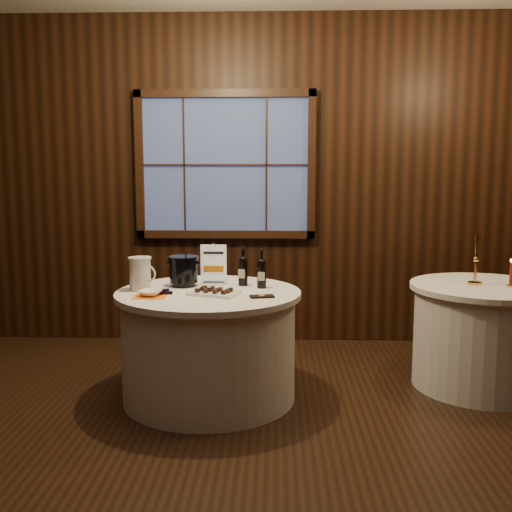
{
  "coord_description": "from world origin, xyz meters",
  "views": [
    {
      "loc": [
        0.47,
        -3.05,
        1.59
      ],
      "look_at": [
        0.33,
        0.9,
        1.03
      ],
      "focal_mm": 42.0,
      "sensor_mm": 36.0,
      "label": 1
    }
  ],
  "objects_px": {
    "side_table": "(483,336)",
    "red_candle": "(511,276)",
    "sign_stand": "(214,270)",
    "ice_bucket": "(184,270)",
    "main_table": "(209,345)",
    "chocolate_plate": "(214,292)",
    "port_bottle_left": "(243,269)",
    "port_bottle_right": "(262,271)",
    "grape_bunch": "(165,292)",
    "brass_candlestick": "(476,267)",
    "glass_pitcher": "(140,273)",
    "chocolate_box": "(262,296)",
    "cracker_bowl": "(150,293)"
  },
  "relations": [
    {
      "from": "side_table",
      "to": "red_candle",
      "type": "height_order",
      "value": "red_candle"
    },
    {
      "from": "sign_stand",
      "to": "ice_bucket",
      "type": "bearing_deg",
      "value": -158.35
    },
    {
      "from": "main_table",
      "to": "side_table",
      "type": "bearing_deg",
      "value": 8.53
    },
    {
      "from": "main_table",
      "to": "chocolate_plate",
      "type": "xyz_separation_m",
      "value": [
        0.05,
        -0.12,
        0.4
      ]
    },
    {
      "from": "ice_bucket",
      "to": "port_bottle_left",
      "type": "bearing_deg",
      "value": 5.21
    },
    {
      "from": "side_table",
      "to": "port_bottle_right",
      "type": "xyz_separation_m",
      "value": [
        -1.63,
        -0.18,
        0.5
      ]
    },
    {
      "from": "grape_bunch",
      "to": "brass_candlestick",
      "type": "distance_m",
      "value": 2.25
    },
    {
      "from": "side_table",
      "to": "glass_pitcher",
      "type": "distance_m",
      "value": 2.54
    },
    {
      "from": "chocolate_box",
      "to": "main_table",
      "type": "bearing_deg",
      "value": 140.28
    },
    {
      "from": "chocolate_box",
      "to": "brass_candlestick",
      "type": "xyz_separation_m",
      "value": [
        1.55,
        0.51,
        0.12
      ]
    },
    {
      "from": "sign_stand",
      "to": "port_bottle_left",
      "type": "distance_m",
      "value": 0.22
    },
    {
      "from": "sign_stand",
      "to": "chocolate_box",
      "type": "relative_size",
      "value": 1.91
    },
    {
      "from": "chocolate_box",
      "to": "side_table",
      "type": "bearing_deg",
      "value": 5.33
    },
    {
      "from": "chocolate_box",
      "to": "grape_bunch",
      "type": "distance_m",
      "value": 0.66
    },
    {
      "from": "glass_pitcher",
      "to": "sign_stand",
      "type": "bearing_deg",
      "value": 49.23
    },
    {
      "from": "sign_stand",
      "to": "red_candle",
      "type": "xyz_separation_m",
      "value": [
        2.13,
        -0.03,
        -0.02
      ]
    },
    {
      "from": "sign_stand",
      "to": "cracker_bowl",
      "type": "height_order",
      "value": "sign_stand"
    },
    {
      "from": "port_bottle_right",
      "to": "glass_pitcher",
      "type": "height_order",
      "value": "port_bottle_right"
    },
    {
      "from": "chocolate_box",
      "to": "cracker_bowl",
      "type": "bearing_deg",
      "value": 167.25
    },
    {
      "from": "port_bottle_left",
      "to": "ice_bucket",
      "type": "height_order",
      "value": "port_bottle_left"
    },
    {
      "from": "ice_bucket",
      "to": "grape_bunch",
      "type": "xyz_separation_m",
      "value": [
        -0.08,
        -0.3,
        -0.1
      ]
    },
    {
      "from": "red_candle",
      "to": "chocolate_box",
      "type": "bearing_deg",
      "value": -166.66
    },
    {
      "from": "cracker_bowl",
      "to": "chocolate_plate",
      "type": "bearing_deg",
      "value": 9.04
    },
    {
      "from": "sign_stand",
      "to": "port_bottle_right",
      "type": "relative_size",
      "value": 1.09
    },
    {
      "from": "side_table",
      "to": "sign_stand",
      "type": "xyz_separation_m",
      "value": [
        -1.99,
        -0.05,
        0.49
      ]
    },
    {
      "from": "grape_bunch",
      "to": "cracker_bowl",
      "type": "bearing_deg",
      "value": -145.3
    },
    {
      "from": "main_table",
      "to": "grape_bunch",
      "type": "bearing_deg",
      "value": -155.53
    },
    {
      "from": "sign_stand",
      "to": "cracker_bowl",
      "type": "relative_size",
      "value": 2.05
    },
    {
      "from": "port_bottle_right",
      "to": "grape_bunch",
      "type": "distance_m",
      "value": 0.7
    },
    {
      "from": "port_bottle_right",
      "to": "chocolate_plate",
      "type": "distance_m",
      "value": 0.41
    },
    {
      "from": "port_bottle_right",
      "to": "glass_pitcher",
      "type": "bearing_deg",
      "value": -169.96
    },
    {
      "from": "main_table",
      "to": "side_table",
      "type": "xyz_separation_m",
      "value": [
        2.0,
        0.3,
        0.0
      ]
    },
    {
      "from": "sign_stand",
      "to": "red_candle",
      "type": "height_order",
      "value": "sign_stand"
    },
    {
      "from": "port_bottle_left",
      "to": "chocolate_plate",
      "type": "height_order",
      "value": "port_bottle_left"
    },
    {
      "from": "ice_bucket",
      "to": "sign_stand",
      "type": "bearing_deg",
      "value": 20.11
    },
    {
      "from": "glass_pitcher",
      "to": "cracker_bowl",
      "type": "xyz_separation_m",
      "value": [
        0.11,
        -0.21,
        -0.1
      ]
    },
    {
      "from": "cracker_bowl",
      "to": "port_bottle_left",
      "type": "bearing_deg",
      "value": 33.94
    },
    {
      "from": "port_bottle_left",
      "to": "brass_candlestick",
      "type": "height_order",
      "value": "brass_candlestick"
    },
    {
      "from": "side_table",
      "to": "chocolate_box",
      "type": "xyz_separation_m",
      "value": [
        -1.62,
        -0.5,
        0.39
      ]
    },
    {
      "from": "chocolate_box",
      "to": "grape_bunch",
      "type": "relative_size",
      "value": 1.01
    },
    {
      "from": "ice_bucket",
      "to": "port_bottle_right",
      "type": "bearing_deg",
      "value": -5.08
    },
    {
      "from": "main_table",
      "to": "sign_stand",
      "type": "bearing_deg",
      "value": 87.15
    },
    {
      "from": "sign_stand",
      "to": "chocolate_plate",
      "type": "height_order",
      "value": "sign_stand"
    },
    {
      "from": "side_table",
      "to": "glass_pitcher",
      "type": "height_order",
      "value": "glass_pitcher"
    },
    {
      "from": "port_bottle_left",
      "to": "port_bottle_right",
      "type": "xyz_separation_m",
      "value": [
        0.14,
        -0.09,
        -0.0
      ]
    },
    {
      "from": "glass_pitcher",
      "to": "red_candle",
      "type": "xyz_separation_m",
      "value": [
        2.62,
        0.19,
        -0.04
      ]
    },
    {
      "from": "port_bottle_right",
      "to": "ice_bucket",
      "type": "relative_size",
      "value": 1.28
    },
    {
      "from": "red_candle",
      "to": "chocolate_plate",
      "type": "bearing_deg",
      "value": -170.76
    },
    {
      "from": "brass_candlestick",
      "to": "red_candle",
      "type": "distance_m",
      "value": 0.25
    },
    {
      "from": "ice_bucket",
      "to": "brass_candlestick",
      "type": "bearing_deg",
      "value": 3.58
    }
  ]
}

